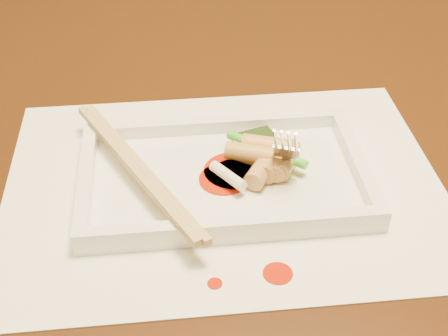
{
  "coord_description": "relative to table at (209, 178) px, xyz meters",
  "views": [
    {
      "loc": [
        -0.04,
        -0.58,
        1.12
      ],
      "look_at": [
        0.0,
        -0.14,
        0.77
      ],
      "focal_mm": 50.0,
      "sensor_mm": 36.0,
      "label": 1
    }
  ],
  "objects": [
    {
      "name": "fork",
      "position": [
        0.07,
        -0.12,
        0.18
      ],
      "size": [
        0.09,
        0.1,
        0.14
      ],
      "primitive_type": null,
      "color": "silver",
      "rests_on": "plate_base"
    },
    {
      "name": "sauce_splatter_b",
      "position": [
        -0.02,
        -0.26,
        0.1
      ],
      "size": [
        0.01,
        0.01,
        0.0
      ],
      "primitive_type": "cylinder",
      "color": "#B61C05",
      "rests_on": "placemat"
    },
    {
      "name": "plate_rim_left",
      "position": [
        -0.12,
        -0.14,
        0.12
      ],
      "size": [
        0.01,
        0.14,
        0.01
      ],
      "primitive_type": "cube",
      "color": "white",
      "rests_on": "plate_base"
    },
    {
      "name": "rice_cake_6",
      "position": [
        0.04,
        -0.14,
        0.12
      ],
      "size": [
        0.04,
        0.04,
        0.02
      ],
      "primitive_type": "cylinder",
      "rotation": [
        1.57,
        0.0,
        2.59
      ],
      "color": "tan",
      "rests_on": "plate_base"
    },
    {
      "name": "sauce_blob_1",
      "position": [
        0.0,
        -0.14,
        0.11
      ],
      "size": [
        0.05,
        0.05,
        0.0
      ],
      "primitive_type": "cylinder",
      "color": "#B61C05",
      "rests_on": "plate_base"
    },
    {
      "name": "rice_cake_3",
      "position": [
        0.05,
        -0.13,
        0.12
      ],
      "size": [
        0.04,
        0.05,
        0.02
      ],
      "primitive_type": "cylinder",
      "rotation": [
        1.57,
        0.0,
        2.68
      ],
      "color": "tan",
      "rests_on": "plate_base"
    },
    {
      "name": "scallion_white",
      "position": [
        0.01,
        -0.15,
        0.12
      ],
      "size": [
        0.03,
        0.04,
        0.01
      ],
      "primitive_type": "cylinder",
      "rotation": [
        1.57,
        0.0,
        0.61
      ],
      "color": "#EAEACC",
      "rests_on": "plate_base"
    },
    {
      "name": "placemat",
      "position": [
        0.0,
        -0.14,
        0.1
      ],
      "size": [
        0.4,
        0.3,
        0.0
      ],
      "primitive_type": "cube",
      "color": "white",
      "rests_on": "table"
    },
    {
      "name": "rice_cake_5",
      "position": [
        0.05,
        -0.12,
        0.13
      ],
      "size": [
        0.05,
        0.03,
        0.02
      ],
      "primitive_type": "cylinder",
      "rotation": [
        1.57,
        0.0,
        1.24
      ],
      "color": "tan",
      "rests_on": "plate_base"
    },
    {
      "name": "table",
      "position": [
        0.0,
        0.0,
        0.0
      ],
      "size": [
        1.4,
        0.9,
        0.75
      ],
      "color": "black",
      "rests_on": "ground"
    },
    {
      "name": "scallion_green",
      "position": [
        0.05,
        -0.12,
        0.12
      ],
      "size": [
        0.07,
        0.06,
        0.01
      ],
      "primitive_type": "cylinder",
      "rotation": [
        1.57,
        0.0,
        0.85
      ],
      "color": "green",
      "rests_on": "plate_base"
    },
    {
      "name": "sauce_blob_0",
      "position": [
        0.01,
        -0.13,
        0.11
      ],
      "size": [
        0.04,
        0.04,
        0.0
      ],
      "primitive_type": "cylinder",
      "color": "#B61C05",
      "rests_on": "plate_base"
    },
    {
      "name": "sauce_splatter_a",
      "position": [
        0.03,
        -0.25,
        0.1
      ],
      "size": [
        0.02,
        0.02,
        0.0
      ],
      "primitive_type": "cylinder",
      "color": "#B61C05",
      "rests_on": "placemat"
    },
    {
      "name": "plate_base",
      "position": [
        0.0,
        -0.14,
        0.11
      ],
      "size": [
        0.26,
        0.16,
        0.01
      ],
      "primitive_type": "cube",
      "color": "white",
      "rests_on": "placemat"
    },
    {
      "name": "rice_cake_0",
      "position": [
        0.05,
        -0.13,
        0.12
      ],
      "size": [
        0.03,
        0.04,
        0.02
      ],
      "primitive_type": "cylinder",
      "rotation": [
        1.57,
        0.0,
        2.91
      ],
      "color": "tan",
      "rests_on": "plate_base"
    },
    {
      "name": "plate_rim_near",
      "position": [
        0.0,
        -0.21,
        0.12
      ],
      "size": [
        0.26,
        0.01,
        0.01
      ],
      "primitive_type": "cube",
      "color": "white",
      "rests_on": "plate_base"
    },
    {
      "name": "sauce_blob_2",
      "position": [
        0.01,
        -0.13,
        0.11
      ],
      "size": [
        0.06,
        0.06,
        0.0
      ],
      "primitive_type": "cylinder",
      "color": "#B61C05",
      "rests_on": "plate_base"
    },
    {
      "name": "rice_cake_4",
      "position": [
        0.04,
        -0.12,
        0.12
      ],
      "size": [
        0.05,
        0.04,
        0.02
      ],
      "primitive_type": "cylinder",
      "rotation": [
        1.57,
        0.0,
        0.99
      ],
      "color": "tan",
      "rests_on": "plate_base"
    },
    {
      "name": "plate_rim_far",
      "position": [
        0.0,
        -0.06,
        0.12
      ],
      "size": [
        0.26,
        0.01,
        0.01
      ],
      "primitive_type": "cube",
      "color": "white",
      "rests_on": "plate_base"
    },
    {
      "name": "chopstick_a",
      "position": [
        -0.08,
        -0.14,
        0.13
      ],
      "size": [
        0.11,
        0.21,
        0.01
      ],
      "primitive_type": "cube",
      "rotation": [
        0.0,
        0.0,
        0.47
      ],
      "color": "tan",
      "rests_on": "plate_rim_near"
    },
    {
      "name": "plate_rim_right",
      "position": [
        0.13,
        -0.14,
        0.12
      ],
      "size": [
        0.01,
        0.14,
        0.01
      ],
      "primitive_type": "cube",
      "color": "white",
      "rests_on": "plate_base"
    },
    {
      "name": "rice_cake_1",
      "position": [
        0.06,
        -0.13,
        0.12
      ],
      "size": [
        0.03,
        0.05,
        0.02
      ],
      "primitive_type": "cylinder",
      "rotation": [
        1.57,
        0.0,
        2.71
      ],
      "color": "tan",
      "rests_on": "plate_base"
    },
    {
      "name": "chopstick_b",
      "position": [
        -0.07,
        -0.14,
        0.13
      ],
      "size": [
        0.11,
        0.21,
        0.01
      ],
      "primitive_type": "cube",
      "rotation": [
        0.0,
        0.0,
        0.47
      ],
      "color": "tan",
      "rests_on": "plate_rim_near"
    },
    {
      "name": "rice_cake_2",
      "position": [
        0.03,
        -0.12,
        0.13
      ],
      "size": [
        0.05,
        0.03,
        0.02
      ],
      "primitive_type": "cylinder",
      "rotation": [
        1.57,
        0.0,
        1.2
      ],
      "color": "tan",
      "rests_on": "plate_base"
    },
    {
      "name": "veg_piece",
      "position": [
        0.04,
        -0.1,
        0.12
      ],
      "size": [
        0.04,
        0.04,
        0.01
      ],
      "primitive_type": "cube",
      "rotation": [
        0.0,
        0.0,
        0.3
      ],
      "color": "black",
      "rests_on": "plate_base"
    }
  ]
}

